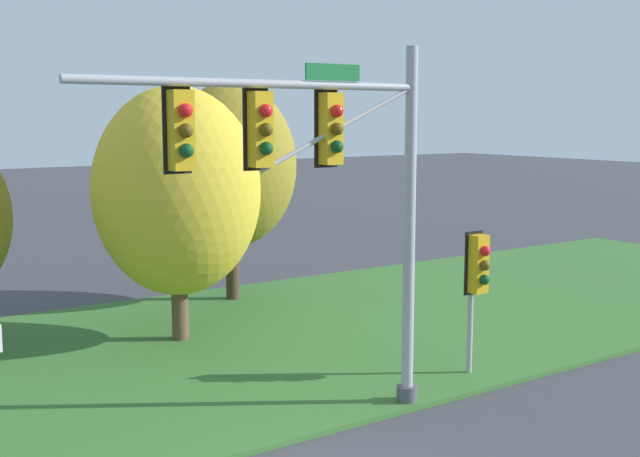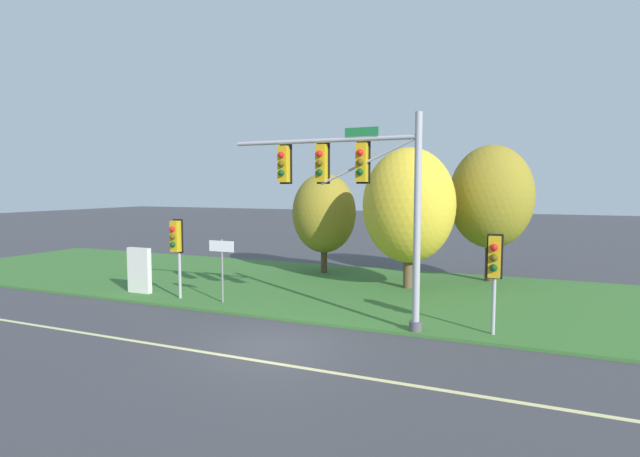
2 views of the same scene
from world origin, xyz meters
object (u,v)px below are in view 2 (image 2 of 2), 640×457
Objects in this scene: traffic_signal_mast at (355,185)px; route_sign_post at (222,259)px; tree_nearest_road at (324,213)px; tree_left_of_mast at (409,206)px; pedestrian_signal_near_kerb at (176,241)px; pedestrian_signal_further_along at (494,263)px; info_kiosk at (139,270)px; tree_behind_signpost at (491,197)px.

route_sign_post is at bearing 171.78° from traffic_signal_mast.
tree_nearest_road is 0.84× the size of tree_left_of_mast.
pedestrian_signal_further_along is (11.90, -0.19, -0.11)m from pedestrian_signal_near_kerb.
pedestrian_signal_further_along is (4.22, 0.42, -2.30)m from traffic_signal_mast.
route_sign_post is at bearing -1.65° from info_kiosk.
tree_behind_signpost reaches higher than info_kiosk.
info_kiosk is at bearing 177.88° from pedestrian_signal_further_along.
route_sign_post is (1.99, 0.21, -0.64)m from pedestrian_signal_near_kerb.
pedestrian_signal_further_along is at bearing 5.69° from traffic_signal_mast.
tree_left_of_mast is at bearing 88.23° from traffic_signal_mast.
route_sign_post is 8.03m from tree_nearest_road.
pedestrian_signal_near_kerb reaches higher than pedestrian_signal_further_along.
tree_nearest_road is (-8.99, 8.25, 0.89)m from pedestrian_signal_further_along.
tree_nearest_road is at bearing 83.28° from route_sign_post.
traffic_signal_mast is at bearing -109.09° from tree_behind_signpost.
traffic_signal_mast reaches higher than tree_behind_signpost.
route_sign_post is at bearing 177.68° from pedestrian_signal_further_along.
pedestrian_signal_near_kerb is at bearing 175.47° from traffic_signal_mast.
pedestrian_signal_further_along is 14.22m from info_kiosk.
info_kiosk is at bearing -146.76° from tree_behind_signpost.
tree_left_of_mast is 3.24× the size of info_kiosk.
route_sign_post is 0.47× the size of tree_nearest_road.
pedestrian_signal_further_along is at bearing -0.90° from pedestrian_signal_near_kerb.
pedestrian_signal_further_along is at bearing -2.32° from route_sign_post.
tree_behind_signpost is at bearing 45.52° from tree_left_of_mast.
traffic_signal_mast is at bearing -8.22° from route_sign_post.
route_sign_post is (-5.69, 0.82, -2.83)m from traffic_signal_mast.
tree_behind_signpost reaches higher than tree_left_of_mast.
pedestrian_signal_further_along is 0.59× the size of tree_nearest_road.
tree_behind_signpost is at bearing 70.91° from traffic_signal_mast.
traffic_signal_mast is 4.83m from pedestrian_signal_further_along.
tree_left_of_mast is at bearing 28.50° from info_kiosk.
tree_left_of_mast is 0.96× the size of tree_behind_signpost.
info_kiosk is (-4.24, 0.12, -0.73)m from route_sign_post.
pedestrian_signal_near_kerb is (-7.68, 0.61, -2.19)m from traffic_signal_mast.
info_kiosk is at bearing -123.76° from tree_nearest_road.
info_kiosk is (-2.25, 0.34, -1.37)m from pedestrian_signal_near_kerb.
route_sign_post is 4.30m from info_kiosk.
pedestrian_signal_near_kerb is 0.52× the size of tree_left_of_mast.
pedestrian_signal_near_kerb is 1.30× the size of route_sign_post.
pedestrian_signal_further_along reaches higher than info_kiosk.
tree_behind_signpost is (3.34, 9.64, -0.52)m from traffic_signal_mast.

